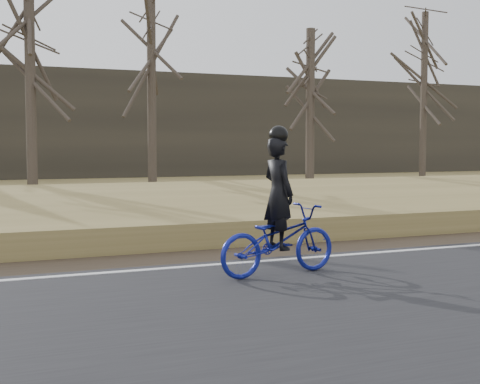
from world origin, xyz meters
name	(u,v)px	position (x,y,z in m)	size (l,w,h in m)	color
ground	(181,274)	(0.00, 0.00, 0.00)	(120.00, 120.00, 0.00)	#99864D
road	(253,313)	(0.00, -2.50, 0.03)	(120.00, 6.00, 0.06)	black
edge_line	(176,267)	(0.00, 0.20, 0.07)	(120.00, 0.12, 0.01)	silver
shoulder	(157,260)	(0.00, 1.20, 0.02)	(120.00, 1.60, 0.04)	#473A2B
embankment	(115,226)	(0.00, 4.20, 0.22)	(120.00, 5.00, 0.44)	#99864D
ballast	(82,209)	(0.00, 8.00, 0.23)	(120.00, 3.00, 0.45)	slate
railroad	(82,197)	(0.00, 8.00, 0.53)	(120.00, 2.40, 0.29)	black
treeline_backdrop	(12,124)	(0.00, 30.00, 3.00)	(120.00, 4.00, 6.00)	#383328
cyclist	(278,229)	(1.12, -0.82, 0.69)	(1.87, 0.88, 2.02)	navy
bare_tree_near_left	(30,81)	(-0.50, 14.74, 3.99)	(0.36, 0.36, 7.97)	#483E34
bare_tree_center	(152,77)	(4.49, 17.58, 4.58)	(0.36, 0.36, 9.15)	#483E34
bare_tree_right	(310,110)	(10.24, 14.78, 3.23)	(0.36, 0.36, 6.45)	#483E34
bare_tree_far_right	(424,97)	(19.67, 19.66, 4.35)	(0.36, 0.36, 8.70)	#483E34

